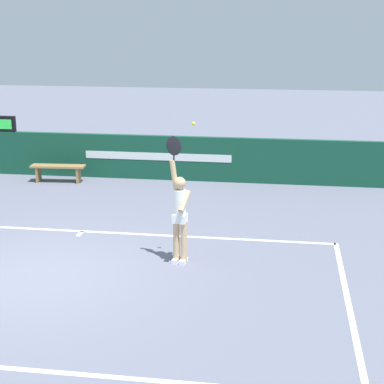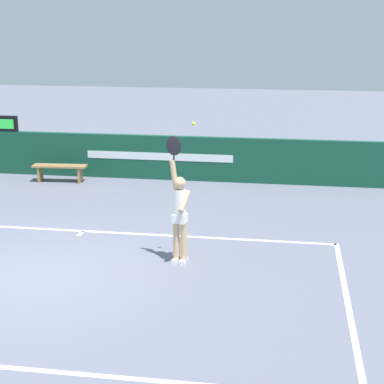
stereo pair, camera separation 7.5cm
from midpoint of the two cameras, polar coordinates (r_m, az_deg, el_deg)
The scene contains 7 objects.
ground_plane at distance 11.01m, azimuth -14.01°, elevation -7.45°, with size 60.00×60.00×0.00m, color slate.
court_lines at distance 10.82m, azimuth -14.47°, elevation -7.90°, with size 10.32×5.26×0.00m.
back_wall at distance 17.05m, azimuth -5.47°, elevation 3.24°, with size 14.55×0.17×1.20m.
speed_display at distance 18.14m, azimuth -16.96°, elevation 6.00°, with size 0.65×0.15×0.43m.
tennis_player at distance 10.95m, azimuth -1.34°, elevation -1.85°, with size 0.44×0.46×2.31m.
tennis_ball at distance 10.60m, azimuth -0.06°, elevation 6.28°, with size 0.07×0.07×0.07m.
courtside_bench_near at distance 17.01m, azimuth -12.29°, elevation 2.05°, with size 1.46×0.46×0.46m.
Camera 1 is at (4.04, -9.33, 4.21)m, focal length 58.24 mm.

